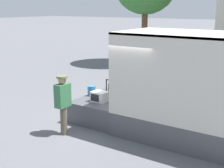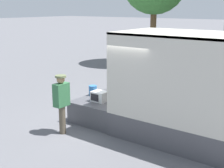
{
  "view_description": "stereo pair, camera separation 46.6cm",
  "coord_description": "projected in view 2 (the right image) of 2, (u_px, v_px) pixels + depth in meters",
  "views": [
    {
      "loc": [
        4.53,
        -7.75,
        3.47
      ],
      "look_at": [
        -0.49,
        -0.2,
        1.21
      ],
      "focal_mm": 50.0,
      "sensor_mm": 36.0,
      "label": 1
    },
    {
      "loc": [
        4.91,
        -7.49,
        3.47
      ],
      "look_at": [
        -0.49,
        -0.2,
        1.21
      ],
      "focal_mm": 50.0,
      "sensor_mm": 36.0,
      "label": 2
    }
  ],
  "objects": [
    {
      "name": "orange_bucket",
      "position": [
        93.0,
        90.0,
        10.12
      ],
      "size": [
        0.26,
        0.26,
        0.32
      ],
      "color": "#3370B2",
      "rests_on": "tailgate_deck"
    },
    {
      "name": "microwave",
      "position": [
        100.0,
        96.0,
        9.46
      ],
      "size": [
        0.46,
        0.37,
        0.31
      ],
      "color": "white",
      "rests_on": "tailgate_deck"
    },
    {
      "name": "worker_person",
      "position": [
        61.0,
        98.0,
        8.53
      ],
      "size": [
        0.3,
        0.44,
        1.67
      ],
      "color": "brown",
      "rests_on": "ground"
    },
    {
      "name": "portable_generator",
      "position": [
        120.0,
        89.0,
        10.11
      ],
      "size": [
        0.7,
        0.45,
        0.53
      ],
      "color": "black",
      "rests_on": "tailgate_deck"
    },
    {
      "name": "ground_plane",
      "position": [
        129.0,
        123.0,
        9.51
      ],
      "size": [
        160.0,
        160.0,
        0.0
      ],
      "primitive_type": "plane",
      "color": "slate"
    },
    {
      "name": "tailgate_deck",
      "position": [
        108.0,
        108.0,
        9.89
      ],
      "size": [
        1.58,
        2.08,
        0.66
      ],
      "primitive_type": "cube",
      "color": "#4C4C51",
      "rests_on": "ground"
    }
  ]
}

